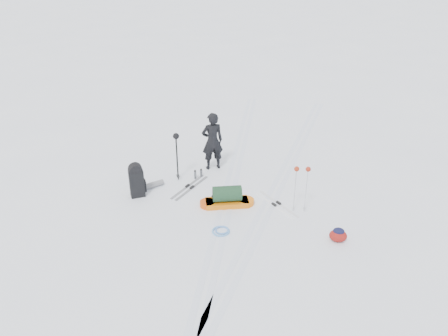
% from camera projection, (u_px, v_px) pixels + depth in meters
% --- Properties ---
extents(ground, '(200.00, 200.00, 0.00)m').
position_uv_depth(ground, '(227.00, 202.00, 11.92)').
color(ground, white).
rests_on(ground, ground).
extents(ski_tracks, '(3.38, 17.97, 0.01)m').
position_uv_depth(ski_tracks, '(254.00, 188.00, 12.57)').
color(ski_tracks, silver).
rests_on(ski_tracks, ground).
extents(skier, '(0.80, 0.70, 1.83)m').
position_uv_depth(skier, '(212.00, 141.00, 13.31)').
color(skier, black).
rests_on(skier, ground).
extents(pulk_sled, '(1.53, 0.85, 0.56)m').
position_uv_depth(pulk_sled, '(227.00, 198.00, 11.68)').
color(pulk_sled, orange).
rests_on(pulk_sled, ground).
extents(expedition_rucksack, '(0.77, 1.04, 0.99)m').
position_uv_depth(expedition_rucksack, '(139.00, 180.00, 12.06)').
color(expedition_rucksack, black).
rests_on(expedition_rucksack, ground).
extents(ski_poles_black, '(0.18, 0.19, 1.48)m').
position_uv_depth(ski_poles_black, '(176.00, 142.00, 12.53)').
color(ski_poles_black, black).
rests_on(ski_poles_black, ground).
extents(ski_poles_silver, '(0.42, 0.18, 1.31)m').
position_uv_depth(ski_poles_silver, '(302.00, 174.00, 11.01)').
color(ski_poles_silver, '#B5B8BC').
rests_on(ski_poles_silver, ground).
extents(touring_skis_grey, '(0.73, 1.59, 0.06)m').
position_uv_depth(touring_skis_grey, '(190.00, 187.00, 12.62)').
color(touring_skis_grey, gray).
rests_on(touring_skis_grey, ground).
extents(touring_skis_white, '(1.29, 1.30, 0.06)m').
position_uv_depth(touring_skis_white, '(276.00, 204.00, 11.78)').
color(touring_skis_white, white).
rests_on(touring_skis_white, ground).
extents(rope_coil, '(0.47, 0.47, 0.05)m').
position_uv_depth(rope_coil, '(221.00, 231.00, 10.67)').
color(rope_coil, '#5592CE').
rests_on(rope_coil, ground).
extents(small_daypack, '(0.51, 0.47, 0.36)m').
position_uv_depth(small_daypack, '(338.00, 235.00, 10.27)').
color(small_daypack, maroon).
rests_on(small_daypack, ground).
extents(thermos_pair, '(0.22, 0.23, 0.28)m').
position_uv_depth(thermos_pair, '(198.00, 174.00, 13.10)').
color(thermos_pair, slate).
rests_on(thermos_pair, ground).
extents(stuff_sack, '(0.42, 0.37, 0.22)m').
position_uv_depth(stuff_sack, '(217.00, 198.00, 11.89)').
color(stuff_sack, black).
rests_on(stuff_sack, ground).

